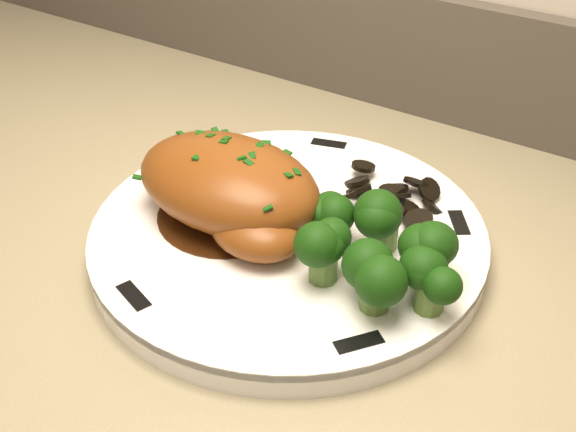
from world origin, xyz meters
The scene contains 10 objects.
plate centered at (0.00, 1.73, 0.85)m, with size 0.30×0.30×0.02m, color white.
rim_accent_0 centered at (0.10, 1.80, 0.86)m, with size 0.03×0.01×0.00m, color black.
rim_accent_1 centered at (-0.04, 1.85, 0.86)m, with size 0.03×0.01×0.00m, color black.
rim_accent_2 centered at (-0.13, 1.73, 0.86)m, with size 0.03×0.01×0.00m, color black.
rim_accent_3 centered at (-0.04, 1.60, 0.86)m, with size 0.03×0.01×0.00m, color black.
rim_accent_4 centered at (0.10, 1.65, 0.86)m, with size 0.03×0.01×0.00m, color black.
gravy_pool centered at (-0.05, 1.71, 0.86)m, with size 0.11×0.11×0.00m, color #371B0A.
chicken_breast centered at (-0.04, 1.71, 0.89)m, with size 0.16×0.11×0.06m.
mushroom_pile centered at (0.05, 1.79, 0.87)m, with size 0.09×0.07×0.02m.
broccoli_florets centered at (0.08, 1.71, 0.89)m, with size 0.12×0.09×0.05m.
Camera 1 is at (0.24, 1.36, 1.18)m, focal length 45.00 mm.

